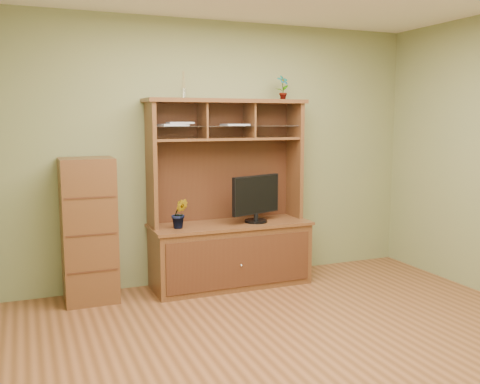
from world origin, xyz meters
TOP-DOWN VIEW (x-y plane):
  - room at (0.00, 0.00)m, footprint 4.54×4.04m
  - media_hutch at (0.03, 1.73)m, footprint 1.66×0.61m
  - monitor at (0.29, 1.65)m, footprint 0.59×0.25m
  - orchid_plant at (-0.52, 1.65)m, footprint 0.19×0.16m
  - top_plant at (0.66, 1.80)m, footprint 0.15×0.12m
  - reed_diffuser at (-0.42, 1.80)m, footprint 0.05×0.05m
  - magazines at (-0.30, 1.80)m, footprint 0.92×0.23m
  - side_cabinet at (-1.36, 1.76)m, footprint 0.48×0.44m

SIDE VIEW (x-z plane):
  - media_hutch at x=0.03m, z-range -0.43..1.47m
  - side_cabinet at x=-1.36m, z-range 0.00..1.35m
  - orchid_plant at x=-0.52m, z-range 0.65..0.94m
  - monitor at x=0.29m, z-range 0.66..1.15m
  - room at x=0.00m, z-range -0.02..2.72m
  - magazines at x=-0.30m, z-range 1.63..1.67m
  - reed_diffuser at x=-0.42m, z-range 1.87..2.14m
  - top_plant at x=0.66m, z-range 1.90..2.16m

